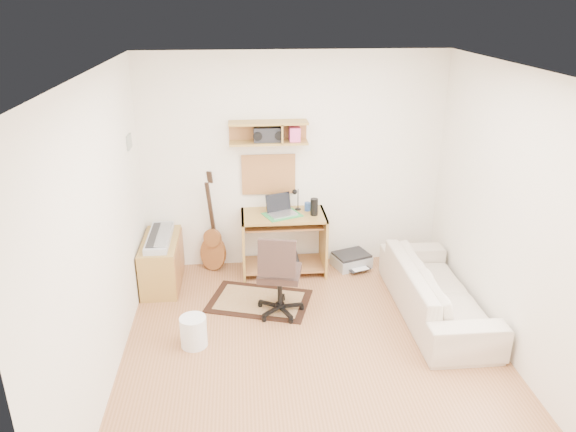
{
  "coord_description": "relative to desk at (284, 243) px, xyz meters",
  "views": [
    {
      "loc": [
        -0.63,
        -4.25,
        3.14
      ],
      "look_at": [
        -0.15,
        1.05,
        1.0
      ],
      "focal_mm": 34.1,
      "sensor_mm": 36.0,
      "label": 1
    }
  ],
  "objects": [
    {
      "name": "cabinet",
      "position": [
        -1.44,
        -0.18,
        -0.1
      ],
      "size": [
        0.4,
        0.9,
        0.55
      ],
      "primitive_type": "cube",
      "color": "#AE843D",
      "rests_on": "floor"
    },
    {
      "name": "printer",
      "position": [
        0.85,
        0.06,
        -0.29
      ],
      "size": [
        0.52,
        0.46,
        0.16
      ],
      "primitive_type": "cube",
      "rotation": [
        0.0,
        0.0,
        0.34
      ],
      "color": "#A5A8AA",
      "rests_on": "floor"
    },
    {
      "name": "back_wall",
      "position": [
        0.14,
        0.28,
        0.93
      ],
      "size": [
        3.6,
        0.01,
        2.6
      ],
      "primitive_type": "cube",
      "color": "white",
      "rests_on": "ground"
    },
    {
      "name": "rug",
      "position": [
        -0.33,
        -0.7,
        -0.37
      ],
      "size": [
        1.24,
        1.01,
        0.01
      ],
      "primitive_type": "cube",
      "rotation": [
        0.0,
        0.0,
        -0.3
      ],
      "color": "tan",
      "rests_on": "floor"
    },
    {
      "name": "guitar",
      "position": [
        -0.86,
        0.13,
        0.24
      ],
      "size": [
        0.38,
        0.32,
        1.23
      ],
      "primitive_type": null,
      "rotation": [
        0.0,
        0.0,
        -0.43
      ],
      "color": "#985A2E",
      "rests_on": "floor"
    },
    {
      "name": "desk_lamp",
      "position": [
        0.19,
        0.14,
        0.51
      ],
      "size": [
        0.09,
        0.09,
        0.27
      ],
      "primitive_type": null,
      "color": "black",
      "rests_on": "desk"
    },
    {
      "name": "floor",
      "position": [
        0.14,
        -1.73,
        -0.38
      ],
      "size": [
        3.6,
        4.0,
        0.01
      ],
      "primitive_type": "cube",
      "color": "#A97046",
      "rests_on": "ground"
    },
    {
      "name": "wall_shelf",
      "position": [
        -0.16,
        0.15,
        1.32
      ],
      "size": [
        0.9,
        0.25,
        0.26
      ],
      "primitive_type": "cube",
      "color": "#AE843D",
      "rests_on": "back_wall"
    },
    {
      "name": "desk",
      "position": [
        0.0,
        0.0,
        0.0
      ],
      "size": [
        1.0,
        0.55,
        0.75
      ],
      "primitive_type": null,
      "color": "#AE843D",
      "rests_on": "floor"
    },
    {
      "name": "wall_photo",
      "position": [
        -1.65,
        -0.23,
        1.34
      ],
      "size": [
        0.02,
        0.2,
        0.15
      ],
      "primitive_type": "cube",
      "color": "#4C8CBF",
      "rests_on": "left_wall"
    },
    {
      "name": "cork_board",
      "position": [
        -0.16,
        0.25,
        0.79
      ],
      "size": [
        0.64,
        0.03,
        0.49
      ],
      "primitive_type": "cube",
      "color": "tan",
      "rests_on": "back_wall"
    },
    {
      "name": "ceiling",
      "position": [
        0.14,
        -1.73,
        2.23
      ],
      "size": [
        3.6,
        4.0,
        0.01
      ],
      "primitive_type": "cube",
      "color": "white",
      "rests_on": "ground"
    },
    {
      "name": "laptop",
      "position": [
        -0.02,
        -0.02,
        0.49
      ],
      "size": [
        0.41,
        0.41,
        0.24
      ],
      "primitive_type": null,
      "rotation": [
        0.0,
        0.0,
        0.39
      ],
      "color": "silver",
      "rests_on": "desk"
    },
    {
      "name": "boombox",
      "position": [
        -0.16,
        0.15,
        1.3
      ],
      "size": [
        0.33,
        0.15,
        0.17
      ],
      "primitive_type": "cube",
      "color": "black",
      "rests_on": "wall_shelf"
    },
    {
      "name": "pencil_cup",
      "position": [
        0.29,
        0.1,
        0.43
      ],
      "size": [
        0.07,
        0.07,
        0.1
      ],
      "primitive_type": "cylinder",
      "color": "#2F4F8D",
      "rests_on": "desk"
    },
    {
      "name": "left_wall",
      "position": [
        -1.66,
        -1.73,
        0.93
      ],
      "size": [
        0.01,
        4.0,
        2.6
      ],
      "primitive_type": "cube",
      "color": "white",
      "rests_on": "ground"
    },
    {
      "name": "speaker",
      "position": [
        0.36,
        -0.05,
        0.48
      ],
      "size": [
        0.09,
        0.09,
        0.2
      ],
      "primitive_type": "cylinder",
      "color": "black",
      "rests_on": "desk"
    },
    {
      "name": "music_keyboard",
      "position": [
        -1.44,
        -0.18,
        0.21
      ],
      "size": [
        0.25,
        0.8,
        0.07
      ],
      "primitive_type": "cube",
      "color": "#B2B5BA",
      "rests_on": "cabinet"
    },
    {
      "name": "task_chair",
      "position": [
        -0.12,
        -0.94,
        0.1
      ],
      "size": [
        0.57,
        0.57,
        0.94
      ],
      "primitive_type": null,
      "rotation": [
        0.0,
        0.0,
        -0.21
      ],
      "color": "#32231D",
      "rests_on": "floor"
    },
    {
      "name": "right_wall",
      "position": [
        1.95,
        -1.73,
        0.93
      ],
      "size": [
        0.01,
        4.0,
        2.6
      ],
      "primitive_type": "cube",
      "color": "white",
      "rests_on": "ground"
    },
    {
      "name": "waste_basket",
      "position": [
        -0.99,
        -1.46,
        -0.22
      ],
      "size": [
        0.27,
        0.27,
        0.31
      ],
      "primitive_type": "cylinder",
      "rotation": [
        0.0,
        0.0,
        0.05
      ],
      "color": "white",
      "rests_on": "floor"
    },
    {
      "name": "sofa",
      "position": [
        1.52,
        -1.11,
        -0.0
      ],
      "size": [
        0.56,
        1.91,
        0.75
      ],
      "primitive_type": "imported",
      "rotation": [
        0.0,
        0.0,
        1.57
      ],
      "color": "beige",
      "rests_on": "floor"
    }
  ]
}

